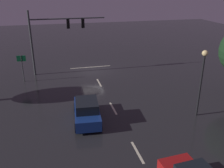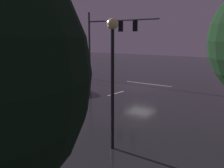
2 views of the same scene
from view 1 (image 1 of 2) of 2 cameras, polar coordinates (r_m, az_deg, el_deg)
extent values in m
plane|color=#232326|center=(29.75, -4.50, 3.04)|extent=(80.00, 80.00, 0.00)
cylinder|color=#383A3D|center=(28.77, -18.00, 8.75)|extent=(0.22, 0.22, 7.11)
cylinder|color=#383A3D|center=(28.35, -10.14, 14.60)|extent=(8.16, 0.14, 0.14)
cube|color=black|center=(28.42, -10.07, 13.46)|extent=(0.32, 0.36, 1.00)
sphere|color=black|center=(28.57, -10.14, 14.14)|extent=(0.20, 0.20, 0.20)
sphere|color=black|center=(28.61, -10.10, 13.51)|extent=(0.20, 0.20, 0.20)
sphere|color=#19F24C|center=(28.66, -10.05, 12.88)|extent=(0.20, 0.20, 0.20)
cube|color=black|center=(28.59, -6.72, 13.68)|extent=(0.32, 0.36, 1.00)
sphere|color=black|center=(28.73, -6.80, 14.36)|extent=(0.20, 0.20, 0.20)
sphere|color=black|center=(28.77, -6.77, 13.73)|extent=(0.20, 0.20, 0.20)
sphere|color=#19F24C|center=(28.82, -6.74, 13.10)|extent=(0.20, 0.20, 0.20)
cube|color=beige|center=(26.05, -2.99, 0.31)|extent=(0.16, 2.20, 0.01)
cube|color=beige|center=(20.71, 0.29, -5.61)|extent=(0.16, 2.20, 0.01)
cube|color=beige|center=(15.86, 5.87, -15.33)|extent=(0.16, 2.20, 0.01)
cube|color=beige|center=(31.12, -4.97, 3.89)|extent=(5.00, 0.16, 0.01)
cube|color=navy|center=(18.84, -5.80, -6.58)|extent=(2.18, 4.44, 0.80)
cube|color=black|center=(18.32, -5.85, -4.84)|extent=(1.78, 2.23, 0.68)
cylinder|color=black|center=(20.38, -8.42, -5.30)|extent=(0.28, 0.70, 0.68)
cylinder|color=black|center=(20.43, -3.70, -5.01)|extent=(0.28, 0.70, 0.68)
cylinder|color=black|center=(17.58, -8.21, -10.01)|extent=(0.28, 0.70, 0.68)
cylinder|color=black|center=(17.65, -2.68, -9.65)|extent=(0.28, 0.70, 0.68)
sphere|color=#F9EFC6|center=(20.70, -7.98, -3.80)|extent=(0.20, 0.20, 0.20)
sphere|color=#F9EFC6|center=(20.74, -4.38, -3.59)|extent=(0.20, 0.20, 0.20)
sphere|color=#F9EFC6|center=(14.14, 11.33, -17.59)|extent=(0.20, 0.20, 0.20)
sphere|color=#F9EFC6|center=(14.73, 15.95, -16.26)|extent=(0.20, 0.20, 0.20)
cylinder|color=black|center=(19.80, 19.63, -0.61)|extent=(0.14, 0.14, 4.84)
sphere|color=#F9D88C|center=(19.01, 20.62, 6.65)|extent=(0.44, 0.44, 0.44)
cylinder|color=#383A3D|center=(27.45, -19.86, 3.34)|extent=(0.09, 0.09, 2.90)
cube|color=#0F6033|center=(27.14, -20.15, 5.54)|extent=(0.90, 0.15, 0.60)
camera|label=2|loc=(18.71, 50.27, -1.97)|focal=41.39mm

